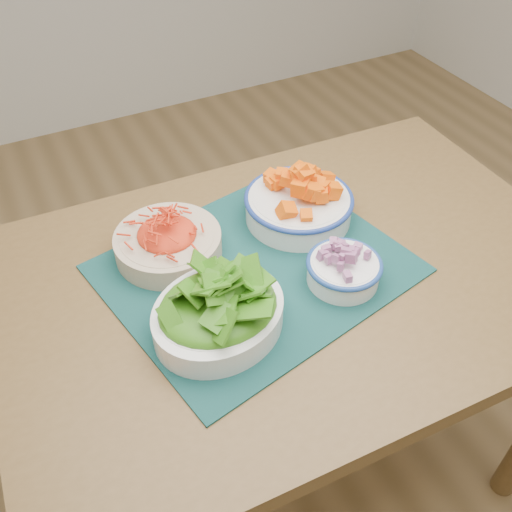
{
  "coord_description": "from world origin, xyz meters",
  "views": [
    {
      "loc": [
        -0.72,
        -0.71,
        1.51
      ],
      "look_at": [
        -0.37,
        -0.02,
        0.78
      ],
      "focal_mm": 40.0,
      "sensor_mm": 36.0,
      "label": 1
    }
  ],
  "objects_px": {
    "placemat": "(256,268)",
    "lettuce_bowl": "(218,306)",
    "squash_bowl": "(299,197)",
    "table": "(294,307)",
    "onion_bowl": "(344,266)",
    "carrot_bowl": "(168,239)"
  },
  "relations": [
    {
      "from": "carrot_bowl",
      "to": "squash_bowl",
      "type": "bearing_deg",
      "value": -3.64
    },
    {
      "from": "squash_bowl",
      "to": "onion_bowl",
      "type": "xyz_separation_m",
      "value": [
        -0.02,
        -0.2,
        -0.02
      ]
    },
    {
      "from": "placemat",
      "to": "lettuce_bowl",
      "type": "relative_size",
      "value": 1.86
    },
    {
      "from": "carrot_bowl",
      "to": "squash_bowl",
      "type": "xyz_separation_m",
      "value": [
        0.28,
        -0.02,
        0.02
      ]
    },
    {
      "from": "table",
      "to": "placemat",
      "type": "distance_m",
      "value": 0.13
    },
    {
      "from": "table",
      "to": "onion_bowl",
      "type": "height_order",
      "value": "onion_bowl"
    },
    {
      "from": "carrot_bowl",
      "to": "lettuce_bowl",
      "type": "distance_m",
      "value": 0.21
    },
    {
      "from": "table",
      "to": "lettuce_bowl",
      "type": "bearing_deg",
      "value": -158.91
    },
    {
      "from": "carrot_bowl",
      "to": "lettuce_bowl",
      "type": "relative_size",
      "value": 0.91
    },
    {
      "from": "carrot_bowl",
      "to": "table",
      "type": "bearing_deg",
      "value": -35.97
    },
    {
      "from": "table",
      "to": "squash_bowl",
      "type": "bearing_deg",
      "value": 61.26
    },
    {
      "from": "lettuce_bowl",
      "to": "onion_bowl",
      "type": "distance_m",
      "value": 0.25
    },
    {
      "from": "table",
      "to": "squash_bowl",
      "type": "relative_size",
      "value": 4.33
    },
    {
      "from": "squash_bowl",
      "to": "lettuce_bowl",
      "type": "distance_m",
      "value": 0.33
    },
    {
      "from": "carrot_bowl",
      "to": "onion_bowl",
      "type": "height_order",
      "value": "carrot_bowl"
    },
    {
      "from": "placemat",
      "to": "squash_bowl",
      "type": "relative_size",
      "value": 2.01
    },
    {
      "from": "placemat",
      "to": "carrot_bowl",
      "type": "bearing_deg",
      "value": 128.06
    },
    {
      "from": "table",
      "to": "onion_bowl",
      "type": "xyz_separation_m",
      "value": [
        0.06,
        -0.07,
        0.15
      ]
    },
    {
      "from": "table",
      "to": "onion_bowl",
      "type": "relative_size",
      "value": 8.21
    },
    {
      "from": "squash_bowl",
      "to": "onion_bowl",
      "type": "relative_size",
      "value": 1.9
    },
    {
      "from": "placemat",
      "to": "squash_bowl",
      "type": "distance_m",
      "value": 0.18
    },
    {
      "from": "table",
      "to": "lettuce_bowl",
      "type": "relative_size",
      "value": 4.02
    }
  ]
}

